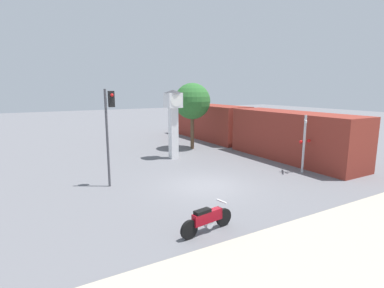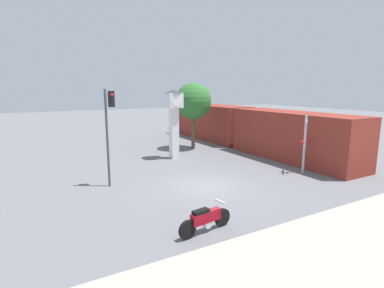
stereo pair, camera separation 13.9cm
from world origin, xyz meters
name	(u,v)px [view 1 (the left image)]	position (x,y,z in m)	size (l,w,h in m)	color
ground_plane	(206,186)	(0.00, 0.00, 0.00)	(120.00, 120.00, 0.00)	slate
sidewalk_strip	(364,265)	(0.00, -8.35, 0.05)	(36.00, 6.00, 0.10)	#B2A893
motorcycle	(207,219)	(-2.75, -4.35, 0.48)	(2.27, 0.57, 1.01)	black
clock_tower	(173,114)	(1.33, 6.49, 3.25)	(1.25, 1.25, 4.92)	white
freight_train	(244,128)	(8.46, 7.30, 1.70)	(2.80, 20.91, 3.40)	maroon
traffic_light	(109,121)	(-4.26, 2.44, 3.39)	(0.50, 0.35, 4.99)	#47474C
railroad_crossing_signal	(304,141)	(6.45, -0.74, 1.90)	(0.90, 0.82, 3.47)	#B7B7BC
street_tree	(192,102)	(4.30, 8.93, 3.95)	(2.98, 2.98, 5.47)	brown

